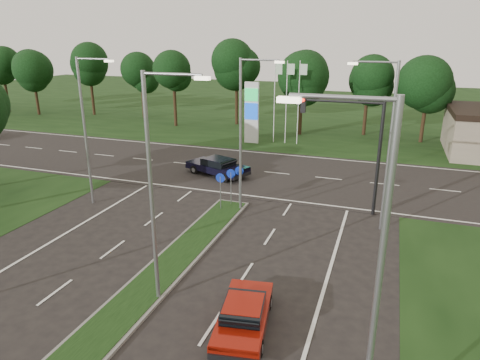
% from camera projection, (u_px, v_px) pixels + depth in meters
% --- Properties ---
extents(verge_far, '(160.00, 50.00, 0.02)m').
position_uv_depth(verge_far, '(325.00, 111.00, 61.36)').
color(verge_far, black).
rests_on(verge_far, ground).
extents(cross_road, '(160.00, 12.00, 0.02)m').
position_uv_depth(cross_road, '(265.00, 172.00, 33.63)').
color(cross_road, black).
rests_on(cross_road, ground).
extents(median_kerb, '(2.00, 26.00, 0.12)m').
position_uv_depth(median_kerb, '(112.00, 323.00, 15.72)').
color(median_kerb, slate).
rests_on(median_kerb, ground).
extents(streetlight_median_near, '(2.53, 0.22, 9.00)m').
position_uv_depth(streetlight_median_near, '(155.00, 181.00, 15.60)').
color(streetlight_median_near, gray).
rests_on(streetlight_median_near, ground).
extents(streetlight_median_far, '(2.53, 0.22, 9.00)m').
position_uv_depth(streetlight_median_far, '(244.00, 129.00, 24.55)').
color(streetlight_median_far, gray).
rests_on(streetlight_median_far, ground).
extents(streetlight_left_far, '(2.53, 0.22, 9.00)m').
position_uv_depth(streetlight_left_far, '(87.00, 125.00, 25.69)').
color(streetlight_left_far, gray).
rests_on(streetlight_left_far, ground).
extents(streetlight_right_far, '(2.53, 0.22, 9.00)m').
position_uv_depth(streetlight_right_far, '(386.00, 139.00, 22.09)').
color(streetlight_right_far, gray).
rests_on(streetlight_right_far, ground).
extents(streetlight_right_near, '(2.53, 0.22, 9.00)m').
position_uv_depth(streetlight_right_near, '(370.00, 271.00, 9.57)').
color(streetlight_right_near, gray).
rests_on(streetlight_right_near, ground).
extents(traffic_signal, '(5.10, 0.42, 7.00)m').
position_uv_depth(traffic_signal, '(357.00, 137.00, 24.52)').
color(traffic_signal, black).
rests_on(traffic_signal, ground).
extents(median_signs, '(1.16, 1.76, 2.38)m').
position_uv_depth(median_signs, '(230.00, 180.00, 26.29)').
color(median_signs, gray).
rests_on(median_signs, ground).
extents(gas_pylon, '(5.80, 1.26, 8.00)m').
position_uv_depth(gas_pylon, '(254.00, 111.00, 41.90)').
color(gas_pylon, silver).
rests_on(gas_pylon, ground).
extents(treeline_far, '(6.00, 6.00, 9.90)m').
position_uv_depth(treeline_far, '(308.00, 69.00, 45.69)').
color(treeline_far, black).
rests_on(treeline_far, ground).
extents(red_sedan, '(2.32, 4.32, 1.13)m').
position_uv_depth(red_sedan, '(244.00, 314.00, 15.35)').
color(red_sedan, maroon).
rests_on(red_sedan, ground).
extents(navy_sedan, '(5.32, 3.61, 1.35)m').
position_uv_depth(navy_sedan, '(218.00, 166.00, 32.58)').
color(navy_sedan, black).
rests_on(navy_sedan, ground).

